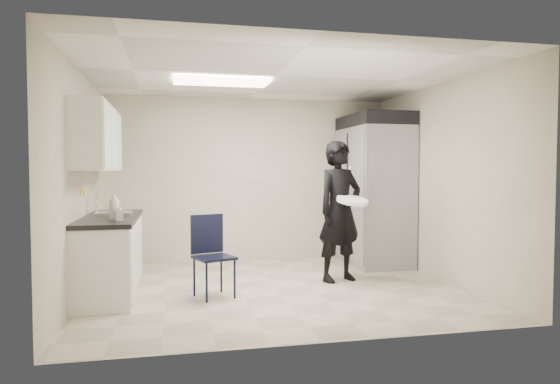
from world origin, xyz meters
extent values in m
plane|color=#B7A790|center=(0.00, 0.00, 0.00)|extent=(4.50, 4.50, 0.00)
plane|color=white|center=(0.00, 0.00, 2.60)|extent=(4.50, 4.50, 0.00)
plane|color=beige|center=(0.00, 2.00, 1.30)|extent=(4.50, 0.00, 4.50)
plane|color=beige|center=(-2.25, 0.00, 1.30)|extent=(0.00, 4.00, 4.00)
plane|color=beige|center=(2.25, 0.00, 1.30)|extent=(0.00, 4.00, 4.00)
cube|color=white|center=(-0.60, 0.40, 2.57)|extent=(1.20, 0.60, 0.02)
cube|color=silver|center=(-1.95, 0.20, 0.43)|extent=(0.60, 1.90, 0.86)
cube|color=black|center=(-1.95, 0.20, 0.89)|extent=(0.64, 1.95, 0.05)
cube|color=gray|center=(-1.93, 0.45, 0.87)|extent=(0.42, 0.40, 0.14)
cylinder|color=silver|center=(-2.13, 0.45, 1.02)|extent=(0.02, 0.02, 0.24)
cube|color=silver|center=(-2.08, 0.20, 1.83)|extent=(0.35, 1.80, 0.75)
cube|color=black|center=(-2.14, 1.35, 1.62)|extent=(0.22, 0.30, 0.35)
cube|color=yellow|center=(-2.24, 0.10, 1.22)|extent=(0.00, 0.12, 0.07)
cube|color=yellow|center=(-2.24, 0.30, 1.18)|extent=(0.00, 0.12, 0.07)
cube|color=gray|center=(1.83, 1.27, 1.05)|extent=(0.80, 1.35, 2.10)
cube|color=black|center=(1.83, 1.27, 2.20)|extent=(0.80, 1.35, 0.20)
cube|color=black|center=(-0.77, -0.29, 0.46)|extent=(0.52, 0.52, 0.91)
imported|color=black|center=(0.91, 0.22, 0.92)|extent=(0.79, 0.65, 1.83)
cylinder|color=white|center=(1.00, -0.02, 1.07)|extent=(0.52, 0.52, 0.05)
imported|color=white|center=(-1.84, -0.33, 1.07)|extent=(0.14, 0.14, 0.32)
imported|color=#AAADB6|center=(-1.78, -0.38, 1.00)|extent=(0.09, 0.09, 0.17)
camera|label=1|loc=(-1.22, -5.97, 1.47)|focal=32.00mm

